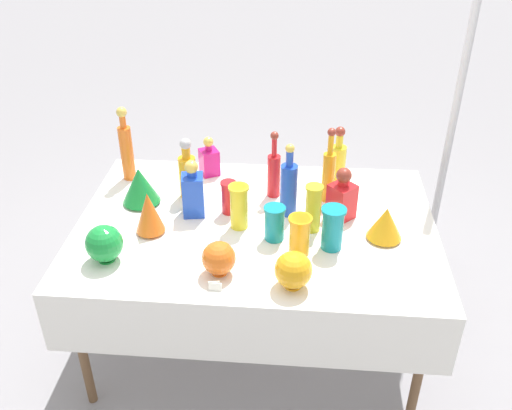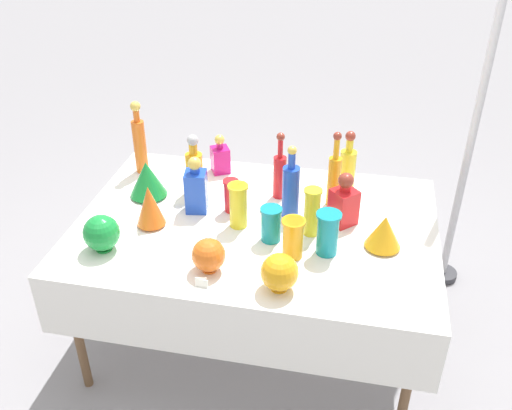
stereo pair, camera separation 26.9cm
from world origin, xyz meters
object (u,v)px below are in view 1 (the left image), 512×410
(fluted_vase_2, at_px, (140,185))
(slender_vase_3, at_px, (275,222))
(tall_bottle_5, at_px, (329,173))
(canopy_pole, at_px, (450,138))
(square_decanter_2, at_px, (193,192))
(fluted_vase_0, at_px, (149,212))
(round_bowl_1, at_px, (104,243))
(slender_vase_5, at_px, (333,227))
(square_decanter_1, at_px, (209,160))
(square_decanter_0, at_px, (342,197))
(slender_vase_2, at_px, (300,234))
(tall_bottle_1, at_px, (187,173))
(slender_vase_1, at_px, (313,207))
(round_bowl_0, at_px, (219,258))
(tall_bottle_3, at_px, (289,187))
(tall_bottle_0, at_px, (338,160))
(cardboard_box_behind_left, at_px, (229,221))
(tall_bottle_2, at_px, (126,148))
(tall_bottle_4, at_px, (274,172))
(fluted_vase_1, at_px, (386,223))
(round_bowl_2, at_px, (293,270))
(slender_vase_4, at_px, (239,206))
(slender_vase_0, at_px, (229,196))

(fluted_vase_2, bearing_deg, slender_vase_3, -20.44)
(tall_bottle_5, xyz_separation_m, canopy_pole, (0.70, 0.50, -0.02))
(square_decanter_2, bearing_deg, fluted_vase_0, -135.17)
(round_bowl_1, xyz_separation_m, canopy_pole, (1.67, 1.09, 0.05))
(tall_bottle_5, relative_size, slender_vase_5, 1.94)
(slender_vase_5, bearing_deg, square_decanter_1, 135.73)
(tall_bottle_5, relative_size, square_decanter_0, 1.48)
(square_decanter_0, distance_m, fluted_vase_0, 0.92)
(tall_bottle_5, bearing_deg, slender_vase_2, -105.96)
(tall_bottle_1, relative_size, slender_vase_1, 1.38)
(round_bowl_0, relative_size, canopy_pole, 0.07)
(tall_bottle_3, relative_size, slender_vase_3, 2.23)
(tall_bottle_0, xyz_separation_m, cardboard_box_behind_left, (-0.67, 0.50, -0.76))
(tall_bottle_2, relative_size, slender_vase_1, 1.75)
(tall_bottle_4, relative_size, fluted_vase_1, 2.17)
(slender_vase_1, bearing_deg, round_bowl_0, -137.47)
(round_bowl_1, xyz_separation_m, round_bowl_2, (0.82, -0.11, -0.00))
(slender_vase_3, bearing_deg, tall_bottle_5, 55.64)
(tall_bottle_5, distance_m, slender_vase_5, 0.42)
(fluted_vase_2, bearing_deg, slender_vase_1, -11.12)
(cardboard_box_behind_left, bearing_deg, round_bowl_0, -83.90)
(slender_vase_2, relative_size, slender_vase_3, 1.11)
(tall_bottle_1, relative_size, slender_vase_3, 1.94)
(fluted_vase_1, xyz_separation_m, round_bowl_0, (-0.72, -0.31, -0.01))
(square_decanter_1, bearing_deg, cardboard_box_behind_left, 86.66)
(slender_vase_1, relative_size, slender_vase_3, 1.40)
(fluted_vase_0, xyz_separation_m, round_bowl_2, (0.68, -0.34, -0.02))
(tall_bottle_4, xyz_separation_m, slender_vase_3, (0.03, -0.39, -0.05))
(slender_vase_4, bearing_deg, fluted_vase_0, -168.94)
(slender_vase_1, xyz_separation_m, fluted_vase_0, (-0.76, -0.08, -0.02))
(tall_bottle_1, bearing_deg, round_bowl_1, -114.67)
(slender_vase_4, relative_size, round_bowl_0, 1.45)
(slender_vase_1, relative_size, slender_vase_4, 1.07)
(slender_vase_1, height_order, canopy_pole, canopy_pole)
(round_bowl_1, bearing_deg, tall_bottle_4, 41.21)
(tall_bottle_2, bearing_deg, round_bowl_2, -42.56)
(square_decanter_2, height_order, canopy_pole, canopy_pole)
(round_bowl_0, height_order, round_bowl_2, round_bowl_2)
(tall_bottle_3, distance_m, slender_vase_2, 0.33)
(slender_vase_3, relative_size, fluted_vase_2, 0.86)
(tall_bottle_1, distance_m, tall_bottle_4, 0.44)
(tall_bottle_5, distance_m, fluted_vase_0, 0.91)
(tall_bottle_5, bearing_deg, tall_bottle_2, 172.60)
(slender_vase_0, height_order, slender_vase_2, slender_vase_2)
(square_decanter_0, height_order, round_bowl_0, square_decanter_0)
(cardboard_box_behind_left, bearing_deg, slender_vase_2, -67.85)
(square_decanter_1, bearing_deg, fluted_vase_1, -31.47)
(tall_bottle_3, xyz_separation_m, fluted_vase_2, (-0.74, 0.04, -0.05))
(tall_bottle_2, xyz_separation_m, square_decanter_0, (1.13, -0.30, -0.07))
(slender_vase_1, bearing_deg, tall_bottle_1, 158.05)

